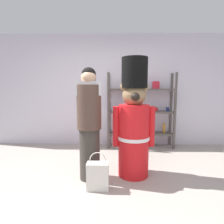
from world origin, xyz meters
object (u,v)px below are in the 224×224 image
(merchandise_shelf, at_px, (141,111))
(person_shopper, at_px, (89,123))
(teddy_bear_guard, at_px, (134,123))
(shopping_bag, at_px, (98,176))

(merchandise_shelf, relative_size, person_shopper, 1.03)
(merchandise_shelf, distance_m, person_shopper, 1.86)
(merchandise_shelf, distance_m, teddy_bear_guard, 1.50)
(teddy_bear_guard, bearing_deg, shopping_bag, -139.48)
(merchandise_shelf, relative_size, teddy_bear_guard, 0.95)
(person_shopper, bearing_deg, merchandise_shelf, 58.81)
(merchandise_shelf, height_order, shopping_bag, merchandise_shelf)
(person_shopper, height_order, shopping_bag, person_shopper)
(teddy_bear_guard, distance_m, person_shopper, 0.67)
(merchandise_shelf, xyz_separation_m, teddy_bear_guard, (-0.30, -1.47, -0.02))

